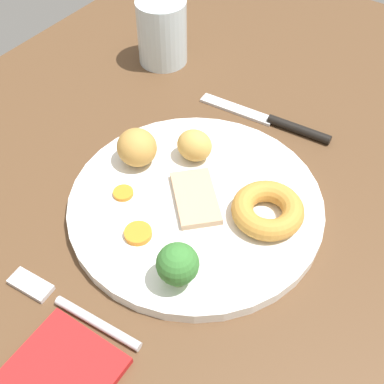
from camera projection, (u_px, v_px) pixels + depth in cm
name	position (u px, v px, depth cm)	size (l,w,h in cm)	color
dining_table	(184.00, 231.00, 55.98)	(120.00, 84.00, 3.60)	brown
dinner_plate	(192.00, 202.00, 55.60)	(28.33, 28.33, 1.40)	white
meat_slice_main	(192.00, 196.00, 54.76)	(7.91, 4.46, 0.80)	tan
yorkshire_pudding	(268.00, 210.00, 52.39)	(7.75, 7.75, 2.35)	#C68938
roast_potato_left	(137.00, 147.00, 57.38)	(4.60, 4.81, 4.36)	#BC8C42
roast_potato_right	(194.00, 145.00, 58.03)	(4.20, 3.67, 3.80)	tan
carrot_coin_front	(123.00, 193.00, 55.26)	(2.26, 2.26, 0.47)	orange
carrot_coin_back	(138.00, 233.00, 51.40)	(2.91, 2.91, 0.64)	orange
broccoli_floret	(178.00, 265.00, 45.98)	(4.10, 4.10, 4.88)	#8CB766
fork	(69.00, 307.00, 47.24)	(2.61, 15.32, 0.90)	silver
knife	(275.00, 122.00, 65.26)	(2.76, 18.56, 1.20)	black
water_glass	(162.00, 32.00, 72.12)	(7.27, 7.27, 9.43)	silver
folded_napkin	(52.00, 384.00, 42.30)	(11.00, 9.00, 0.80)	red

